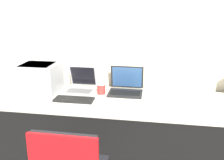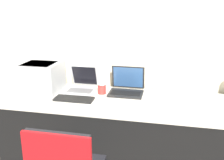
{
  "view_description": "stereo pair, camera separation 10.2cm",
  "coord_description": "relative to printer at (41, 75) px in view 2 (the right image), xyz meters",
  "views": [
    {
      "loc": [
        0.23,
        -1.9,
        1.63
      ],
      "look_at": [
        -0.15,
        0.41,
        0.92
      ],
      "focal_mm": 42.0,
      "sensor_mm": 36.0,
      "label": 1
    },
    {
      "loc": [
        0.33,
        -1.88,
        1.63
      ],
      "look_at": [
        -0.15,
        0.41,
        0.92
      ],
      "focal_mm": 42.0,
      "sensor_mm": 36.0,
      "label": 2
    }
  ],
  "objects": [
    {
      "name": "wall_back",
      "position": [
        0.9,
        0.35,
        0.4
      ],
      "size": [
        8.0,
        0.05,
        2.6
      ],
      "color": "beige",
      "rests_on": "ground_plane"
    },
    {
      "name": "table",
      "position": [
        0.9,
        -0.11,
        -0.53
      ],
      "size": [
        2.31,
        0.76,
        0.74
      ],
      "color": "black",
      "rests_on": "ground_plane"
    },
    {
      "name": "printer",
      "position": [
        0.0,
        0.0,
        0.0
      ],
      "size": [
        0.38,
        0.36,
        0.29
      ],
      "color": "#B2B7BC",
      "rests_on": "table"
    },
    {
      "name": "laptop_left",
      "position": [
        0.4,
        0.08,
        -0.11
      ],
      "size": [
        0.28,
        0.32,
        0.24
      ],
      "color": "#B7B7BC",
      "rests_on": "table"
    },
    {
      "name": "laptop_right",
      "position": [
        0.86,
        0.11,
        -0.1
      ],
      "size": [
        0.33,
        0.29,
        0.25
      ],
      "color": "black",
      "rests_on": "table"
    },
    {
      "name": "external_keyboard",
      "position": [
        0.41,
        -0.2,
        -0.15
      ],
      "size": [
        0.37,
        0.14,
        0.02
      ],
      "color": "black",
      "rests_on": "table"
    },
    {
      "name": "coffee_cup",
      "position": [
        0.63,
        0.03,
        -0.11
      ],
      "size": [
        0.08,
        0.08,
        0.1
      ],
      "color": "red",
      "rests_on": "table"
    }
  ]
}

